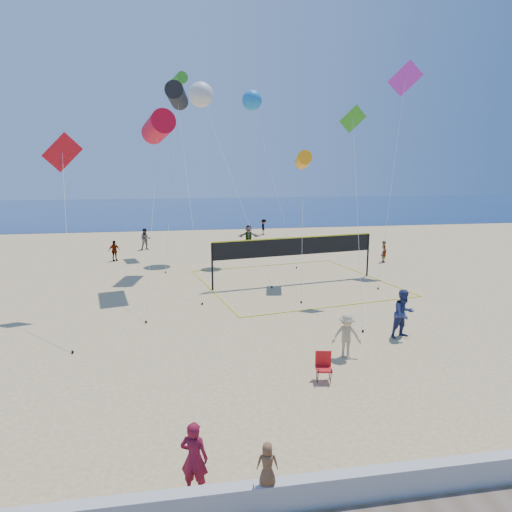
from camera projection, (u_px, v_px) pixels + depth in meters
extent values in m
plane|color=#D9B97A|center=(325.00, 417.00, 11.95)|extent=(120.00, 120.00, 0.00)
cube|color=navy|center=(201.00, 209.00, 71.91)|extent=(140.00, 50.00, 0.03)
cube|color=#BCBBB6|center=(373.00, 484.00, 8.99)|extent=(32.00, 0.30, 0.60)
imported|color=maroon|center=(194.00, 458.00, 9.01)|extent=(0.66, 0.55, 1.56)
imported|color=brown|center=(267.00, 464.00, 8.47)|extent=(0.45, 0.33, 0.84)
imported|color=navy|center=(404.00, 314.00, 17.40)|extent=(1.06, 0.91, 1.89)
imported|color=tan|center=(347.00, 336.00, 15.61)|extent=(1.09, 0.75, 1.54)
imported|color=gray|center=(114.00, 251.00, 31.69)|extent=(0.91, 0.74, 1.45)
imported|color=gray|center=(249.00, 237.00, 36.56)|extent=(1.81, 0.80, 1.89)
imported|color=gray|center=(384.00, 251.00, 31.36)|extent=(0.39, 0.56, 1.47)
imported|color=gray|center=(145.00, 239.00, 36.04)|extent=(0.86, 0.69, 1.69)
imported|color=gray|center=(264.00, 227.00, 44.15)|extent=(0.69, 1.04, 1.50)
cube|color=red|center=(324.00, 369.00, 13.86)|extent=(0.56, 0.53, 0.05)
cube|color=red|center=(323.00, 358.00, 14.00)|extent=(0.49, 0.14, 0.49)
cylinder|color=black|center=(318.00, 377.00, 13.72)|extent=(0.07, 0.25, 0.63)
cylinder|color=black|center=(317.00, 372.00, 14.07)|extent=(0.07, 0.25, 0.63)
cylinder|color=black|center=(331.00, 377.00, 13.71)|extent=(0.07, 0.25, 0.63)
cylinder|color=black|center=(329.00, 372.00, 14.06)|extent=(0.07, 0.25, 0.63)
cylinder|color=black|center=(212.00, 267.00, 23.99)|extent=(0.10, 0.10, 2.55)
cylinder|color=black|center=(368.00, 255.00, 27.21)|extent=(0.10, 0.10, 2.55)
cube|color=black|center=(295.00, 247.00, 25.45)|extent=(9.42, 1.72, 0.96)
cube|color=yellow|center=(295.00, 238.00, 25.35)|extent=(9.42, 1.73, 0.06)
cube|color=yellow|center=(337.00, 306.00, 21.43)|extent=(9.62, 1.79, 0.02)
cube|color=yellow|center=(264.00, 266.00, 30.26)|extent=(9.62, 1.79, 0.02)
cylinder|color=red|center=(158.00, 127.00, 23.60)|extent=(1.92, 3.19, 1.63)
cylinder|color=silver|center=(153.00, 214.00, 21.37)|extent=(0.62, 6.20, 8.43)
cylinder|color=black|center=(146.00, 322.00, 19.13)|extent=(0.08, 0.08, 0.10)
cylinder|color=black|center=(177.00, 96.00, 27.42)|extent=(1.45, 2.74, 1.43)
cylinder|color=silver|center=(188.00, 188.00, 24.55)|extent=(0.83, 8.21, 10.62)
cylinder|color=black|center=(202.00, 304.00, 21.67)|extent=(0.08, 0.08, 0.10)
cylinder|color=orange|center=(303.00, 160.00, 24.96)|extent=(1.10, 1.99, 1.03)
cylinder|color=silver|center=(302.00, 226.00, 23.45)|extent=(1.17, 4.28, 6.79)
cylinder|color=black|center=(301.00, 302.00, 21.94)|extent=(0.08, 0.08, 0.10)
cube|color=red|center=(62.00, 152.00, 19.73)|extent=(1.74, 0.27, 1.72)
cylinder|color=silver|center=(67.00, 242.00, 17.87)|extent=(1.05, 5.43, 7.03)
cylinder|color=black|center=(73.00, 352.00, 16.01)|extent=(0.08, 0.08, 0.10)
cube|color=green|center=(353.00, 119.00, 21.71)|extent=(1.34, 0.22, 1.32)
cylinder|color=silver|center=(357.00, 215.00, 19.88)|extent=(1.31, 5.27, 8.66)
cylinder|color=black|center=(363.00, 331.00, 18.06)|extent=(0.08, 0.08, 0.10)
cube|color=#BF2AB4|center=(405.00, 78.00, 27.80)|extent=(2.02, 0.72, 2.10)
cylinder|color=silver|center=(393.00, 177.00, 26.11)|extent=(3.53, 5.22, 11.73)
cylinder|color=black|center=(378.00, 288.00, 24.43)|extent=(0.08, 0.08, 0.10)
sphere|color=silver|center=(201.00, 95.00, 31.11)|extent=(1.73, 1.73, 1.69)
cylinder|color=silver|center=(232.00, 180.00, 27.91)|extent=(3.09, 9.39, 11.26)
cylinder|color=black|center=(272.00, 287.00, 24.71)|extent=(0.08, 0.08, 0.10)
sphere|color=blue|center=(252.00, 100.00, 30.40)|extent=(1.59, 1.59, 1.33)
cylinder|color=silver|center=(274.00, 183.00, 29.94)|extent=(2.35, 3.51, 10.79)
cylinder|color=black|center=(297.00, 268.00, 29.49)|extent=(0.08, 0.08, 0.10)
cylinder|color=green|center=(178.00, 81.00, 33.21)|extent=(1.43, 2.16, 1.09)
cylinder|color=silver|center=(172.00, 169.00, 30.70)|extent=(1.24, 7.47, 12.56)
cylinder|color=black|center=(165.00, 272.00, 28.20)|extent=(0.08, 0.08, 0.10)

